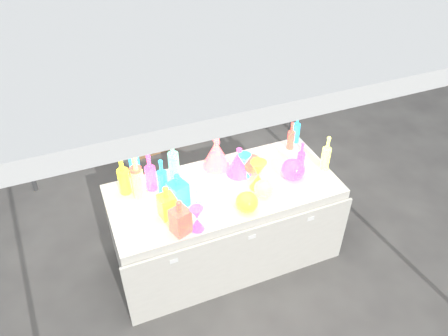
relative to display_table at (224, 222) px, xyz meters
name	(u,v)px	position (x,y,z in m)	size (l,w,h in m)	color
ground	(224,251)	(0.00, 0.01, -0.37)	(80.00, 80.00, 0.00)	#5F5D58
display_table	(224,222)	(0.00, 0.00, 0.00)	(1.84, 0.83, 0.75)	silver
cardboard_box_closed	(146,118)	(-0.16, 2.16, -0.19)	(0.50, 0.36, 0.36)	#9D6E47
cardboard_box_flat	(154,140)	(-0.13, 1.90, -0.34)	(0.70, 0.50, 0.06)	#9D6E47
bottle_0	(123,175)	(-0.72, 0.25, 0.55)	(0.09, 0.09, 0.34)	#EF5A16
bottle_1	(134,163)	(-0.61, 0.36, 0.55)	(0.08, 0.08, 0.36)	green
bottle_2	(136,174)	(-0.63, 0.17, 0.58)	(0.09, 0.09, 0.42)	orange
bottle_3	(150,172)	(-0.52, 0.22, 0.54)	(0.08, 0.08, 0.33)	#1F66B5
bottle_4	(137,177)	(-0.63, 0.16, 0.57)	(0.09, 0.09, 0.38)	teal
bottle_5	(173,159)	(-0.32, 0.27, 0.57)	(0.09, 0.09, 0.39)	#B72460
bottle_7	(162,177)	(-0.45, 0.13, 0.54)	(0.08, 0.08, 0.32)	green
decanter_0	(167,202)	(-0.49, -0.12, 0.51)	(0.11, 0.11, 0.27)	#EF5A16
decanter_1	(180,216)	(-0.45, -0.30, 0.52)	(0.12, 0.12, 0.29)	orange
decanter_2	(178,190)	(-0.38, -0.04, 0.52)	(0.12, 0.12, 0.29)	green
hourglass_1	(197,219)	(-0.34, -0.33, 0.47)	(0.10, 0.10, 0.20)	#1F66B5
hourglass_3	(199,198)	(-0.26, -0.13, 0.48)	(0.10, 0.10, 0.21)	#B72460
hourglass_4	(258,175)	(0.25, -0.08, 0.50)	(0.12, 0.12, 0.25)	#EF5A16
hourglass_5	(244,165)	(0.21, 0.09, 0.48)	(0.11, 0.11, 0.21)	green
globe_0	(247,203)	(0.06, -0.28, 0.44)	(0.17, 0.17, 0.14)	#EF5A16
globe_1	(264,189)	(0.25, -0.18, 0.44)	(0.15, 0.15, 0.12)	teal
globe_2	(252,165)	(0.28, 0.11, 0.45)	(0.18, 0.18, 0.14)	orange
globe_3	(293,170)	(0.56, -0.08, 0.45)	(0.19, 0.19, 0.15)	#1F66B5
lampshade_0	(217,154)	(0.05, 0.29, 0.50)	(0.21, 0.21, 0.25)	yellow
lampshade_1	(216,153)	(0.05, 0.29, 0.51)	(0.24, 0.24, 0.28)	yellow
lampshade_2	(239,161)	(0.18, 0.13, 0.50)	(0.20, 0.20, 0.24)	#1F66B5
bottle_8	(297,128)	(0.83, 0.36, 0.52)	(0.06, 0.06, 0.29)	green
bottle_9	(291,136)	(0.74, 0.29, 0.51)	(0.06, 0.06, 0.27)	orange
bottle_10	(301,157)	(0.65, -0.03, 0.52)	(0.06, 0.06, 0.29)	#1F66B5
bottle_11	(326,153)	(0.86, -0.07, 0.54)	(0.07, 0.07, 0.32)	teal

